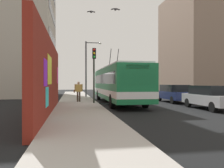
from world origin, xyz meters
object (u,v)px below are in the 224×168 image
at_px(city_bus, 117,83).
at_px(traffic_light, 94,66).
at_px(parked_car_navy, 174,93).
at_px(parked_car_silver, 210,97).
at_px(street_lamp, 88,65).
at_px(pedestrian_midblock, 78,90).

relative_size(city_bus, traffic_light, 2.85).
bearing_deg(parked_car_navy, parked_car_silver, -180.00).
bearing_deg(city_bus, street_lamp, 15.28).
bearing_deg(city_bus, parked_car_navy, -91.13).
relative_size(pedestrian_midblock, street_lamp, 0.27).
distance_m(pedestrian_midblock, street_lamp, 7.72).
relative_size(pedestrian_midblock, traffic_light, 0.39).
xyz_separation_m(parked_car_silver, street_lamp, (12.97, 7.23, 3.03)).
relative_size(city_bus, parked_car_silver, 2.76).
relative_size(traffic_light, street_lamp, 0.68).
distance_m(city_bus, traffic_light, 2.82).
xyz_separation_m(city_bus, parked_car_navy, (-0.10, -5.20, -0.90)).
distance_m(city_bus, parked_car_navy, 5.28).
relative_size(parked_car_silver, traffic_light, 1.03).
bearing_deg(traffic_light, parked_car_navy, -81.33).
xyz_separation_m(parked_car_silver, traffic_light, (4.32, 7.35, 2.25)).
bearing_deg(pedestrian_midblock, parked_car_navy, -92.77).
bearing_deg(street_lamp, parked_car_navy, -136.17).
height_order(parked_car_silver, traffic_light, traffic_light).
distance_m(parked_car_navy, traffic_light, 7.77).
height_order(pedestrian_midblock, street_lamp, street_lamp).
relative_size(parked_car_navy, traffic_light, 1.01).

